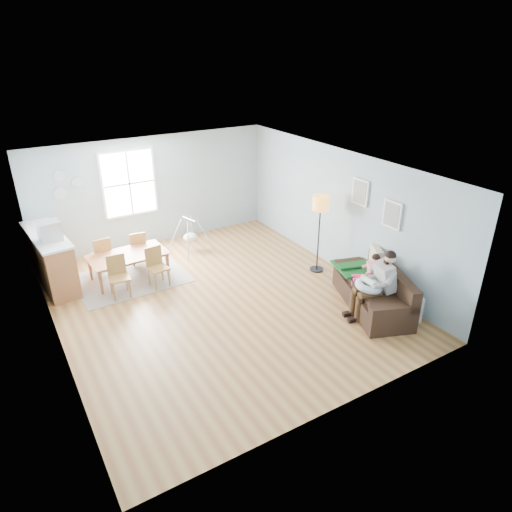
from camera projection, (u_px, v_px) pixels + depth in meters
room at (215, 184)px, 8.13m from camera, size 8.40×9.40×3.90m
window at (129, 183)px, 10.86m from camera, size 1.32×0.08×1.62m
pictures at (376, 203)px, 8.95m from camera, size 0.05×1.34×0.74m
wall_plates at (66, 185)px, 10.14m from camera, size 0.67×0.02×0.66m
sofa at (375, 293)px, 8.87m from camera, size 1.58×2.24×0.84m
green_throw at (359, 267)px, 9.37m from camera, size 1.13×1.04×0.04m
beige_pillow at (376, 259)px, 9.17m from camera, size 0.36×0.50×0.50m
father at (377, 282)px, 8.41m from camera, size 0.97×0.57×1.32m
nursing_pillow at (369, 286)px, 8.41m from camera, size 0.69×0.68×0.21m
infant at (368, 281)px, 8.40m from camera, size 0.14×0.37×0.14m
toddler at (370, 270)px, 8.85m from camera, size 0.56×0.45×0.84m
floor_lamp at (320, 209)px, 9.77m from camera, size 0.35×0.35×1.76m
storage_cube at (406, 307)px, 8.49m from camera, size 0.57×0.54×0.50m
rug at (131, 278)px, 10.02m from camera, size 2.33×1.79×0.01m
dining_table at (130, 267)px, 9.90m from camera, size 1.68×1.00×0.58m
chair_sw at (118, 273)px, 9.19m from camera, size 0.42×0.42×0.87m
chair_se at (156, 264)px, 9.58m from camera, size 0.43×0.43×0.86m
chair_nw at (102, 253)px, 10.05m from camera, size 0.42×0.42×0.86m
chair_ne at (138, 246)px, 10.46m from camera, size 0.41×0.41×0.82m
counter at (51, 259)px, 9.60m from camera, size 0.79×2.10×1.15m
monitor at (49, 231)px, 9.00m from camera, size 0.44×0.42×0.39m
baby_swing at (190, 237)px, 11.16m from camera, size 1.01×1.02×0.85m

